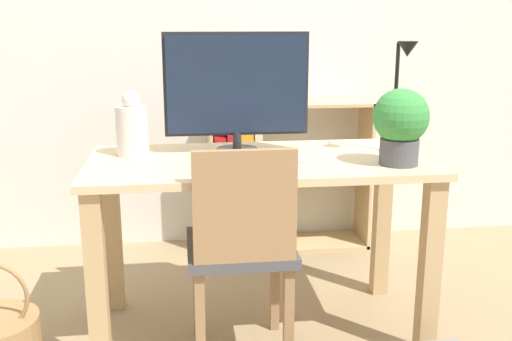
# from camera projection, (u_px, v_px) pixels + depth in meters

# --- Properties ---
(ground_plane) EXTENTS (10.00, 10.00, 0.00)m
(ground_plane) POSITION_uv_depth(u_px,v_px,m) (259.00, 328.00, 2.56)
(ground_plane) COLOR #997F5B
(wall_back) EXTENTS (8.00, 0.05, 2.60)m
(wall_back) POSITION_uv_depth(u_px,v_px,m) (233.00, 16.00, 3.33)
(wall_back) COLOR silver
(wall_back) RESTS_ON ground_plane
(desk) EXTENTS (1.35, 0.67, 0.75)m
(desk) POSITION_uv_depth(u_px,v_px,m) (259.00, 193.00, 2.41)
(desk) COLOR #D8BC8C
(desk) RESTS_ON ground_plane
(monitor) EXTENTS (0.59, 0.18, 0.49)m
(monitor) POSITION_uv_depth(u_px,v_px,m) (237.00, 88.00, 2.43)
(monitor) COLOR #232326
(monitor) RESTS_ON desk
(keyboard) EXTENTS (0.42, 0.12, 0.02)m
(keyboard) POSITION_uv_depth(u_px,v_px,m) (252.00, 161.00, 2.30)
(keyboard) COLOR #B2B2B7
(keyboard) RESTS_ON desk
(vase) EXTENTS (0.13, 0.13, 0.26)m
(vase) POSITION_uv_depth(u_px,v_px,m) (132.00, 128.00, 2.41)
(vase) COLOR silver
(vase) RESTS_ON desk
(desk_lamp) EXTENTS (0.10, 0.19, 0.46)m
(desk_lamp) POSITION_uv_depth(u_px,v_px,m) (401.00, 86.00, 2.39)
(desk_lamp) COLOR black
(desk_lamp) RESTS_ON desk
(potted_plant) EXTENTS (0.21, 0.21, 0.29)m
(potted_plant) POSITION_uv_depth(u_px,v_px,m) (401.00, 123.00, 2.24)
(potted_plant) COLOR #4C4C51
(potted_plant) RESTS_ON desk
(chair) EXTENTS (0.40, 0.40, 0.86)m
(chair) POSITION_uv_depth(u_px,v_px,m) (242.00, 245.00, 2.21)
(chair) COLOR #4C4C51
(chair) RESTS_ON ground_plane
(bookshelf) EXTENTS (0.91, 0.28, 0.84)m
(bookshelf) POSITION_uv_depth(u_px,v_px,m) (258.00, 178.00, 3.40)
(bookshelf) COLOR tan
(bookshelf) RESTS_ON ground_plane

